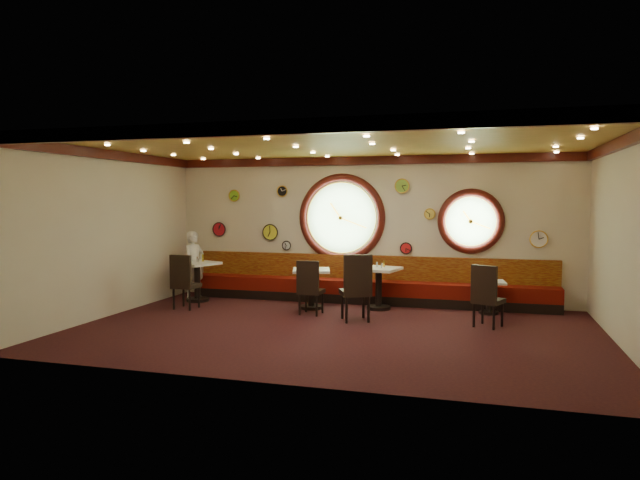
{
  "coord_description": "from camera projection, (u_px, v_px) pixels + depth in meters",
  "views": [
    {
      "loc": [
        2.46,
        -9.41,
        2.24
      ],
      "look_at": [
        -0.48,
        0.8,
        1.5
      ],
      "focal_mm": 32.0,
      "sensor_mm": 36.0,
      "label": 1
    }
  ],
  "objects": [
    {
      "name": "table_d",
      "position": [
        489.0,
        293.0,
        11.24
      ],
      "size": [
        0.66,
        0.66,
        0.66
      ],
      "color": "black",
      "rests_on": "floor"
    },
    {
      "name": "banquette_base",
      "position": [
        365.0,
        298.0,
        12.46
      ],
      "size": [
        8.0,
        0.55,
        0.2
      ],
      "primitive_type": "cube",
      "color": "black",
      "rests_on": "floor"
    },
    {
      "name": "condiment_c_bottle",
      "position": [
        384.0,
        264.0,
        11.8
      ],
      "size": [
        0.04,
        0.04,
        0.14
      ],
      "primitive_type": "cylinder",
      "color": "gold",
      "rests_on": "table_c"
    },
    {
      "name": "banquette_seat",
      "position": [
        365.0,
        287.0,
        12.44
      ],
      "size": [
        8.0,
        0.55,
        0.3
      ],
      "primitive_type": "cube",
      "color": "#5C0D07",
      "rests_on": "banquette_base"
    },
    {
      "name": "porthole_left_ring",
      "position": [
        341.0,
        218.0,
        12.72
      ],
      "size": [
        1.61,
        0.03,
        1.61
      ],
      "primitive_type": "torus",
      "rotation": [
        1.57,
        0.0,
        0.0
      ],
      "color": "gold",
      "rests_on": "wall_back"
    },
    {
      "name": "porthole_left_glass",
      "position": [
        342.0,
        218.0,
        12.77
      ],
      "size": [
        1.66,
        0.02,
        1.66
      ],
      "primitive_type": "cylinder",
      "rotation": [
        1.57,
        0.0,
        0.0
      ],
      "color": "#75A865",
      "rests_on": "wall_back"
    },
    {
      "name": "condiment_a_bottle",
      "position": [
        203.0,
        258.0,
        12.76
      ],
      "size": [
        0.05,
        0.05,
        0.16
      ],
      "primitive_type": "cylinder",
      "color": "yellow",
      "rests_on": "table_a"
    },
    {
      "name": "ceiling",
      "position": [
        334.0,
        144.0,
        9.63
      ],
      "size": [
        9.0,
        6.0,
        0.02
      ],
      "primitive_type": "cube",
      "color": "gold",
      "rests_on": "wall_back"
    },
    {
      "name": "table_b",
      "position": [
        311.0,
        284.0,
        11.77
      ],
      "size": [
        0.94,
        0.94,
        0.82
      ],
      "color": "black",
      "rests_on": "floor"
    },
    {
      "name": "wall_clock_8",
      "position": [
        270.0,
        232.0,
        13.22
      ],
      "size": [
        0.36,
        0.03,
        0.36
      ],
      "primitive_type": "cylinder",
      "rotation": [
        1.57,
        0.0,
        0.0
      ],
      "color": "yellow",
      "rests_on": "wall_back"
    },
    {
      "name": "chair_b",
      "position": [
        309.0,
        284.0,
        11.1
      ],
      "size": [
        0.47,
        0.47,
        0.66
      ],
      "rotation": [
        0.0,
        0.0,
        -0.05
      ],
      "color": "black",
      "rests_on": "floor"
    },
    {
      "name": "condiment_b_bottle",
      "position": [
        318.0,
        265.0,
        11.78
      ],
      "size": [
        0.05,
        0.05,
        0.16
      ],
      "primitive_type": "cylinder",
      "color": "gold",
      "rests_on": "table_b"
    },
    {
      "name": "chair_a",
      "position": [
        183.0,
        278.0,
        11.68
      ],
      "size": [
        0.49,
        0.49,
        0.7
      ],
      "rotation": [
        0.0,
        0.0,
        -0.04
      ],
      "color": "black",
      "rests_on": "floor"
    },
    {
      "name": "porthole_right_ring",
      "position": [
        471.0,
        221.0,
        11.95
      ],
      "size": [
        1.09,
        0.03,
        1.09
      ],
      "primitive_type": "torus",
      "rotation": [
        1.57,
        0.0,
        0.0
      ],
      "color": "gold",
      "rests_on": "wall_back"
    },
    {
      "name": "floor",
      "position": [
        334.0,
        330.0,
        9.86
      ],
      "size": [
        9.0,
        6.0,
        0.0
      ],
      "primitive_type": "cube",
      "color": "black",
      "rests_on": "ground"
    },
    {
      "name": "wall_clock_0",
      "position": [
        287.0,
        246.0,
        13.14
      ],
      "size": [
        0.2,
        0.03,
        0.2
      ],
      "primitive_type": "cylinder",
      "rotation": [
        1.57,
        0.0,
        0.0
      ],
      "color": "silver",
      "rests_on": "wall_back"
    },
    {
      "name": "banquette_back",
      "position": [
        367.0,
        268.0,
        12.62
      ],
      "size": [
        8.0,
        0.1,
        0.55
      ],
      "primitive_type": "cube",
      "color": "#641007",
      "rests_on": "wall_back"
    },
    {
      "name": "wall_clock_6",
      "position": [
        402.0,
        186.0,
        12.31
      ],
      "size": [
        0.3,
        0.03,
        0.3
      ],
      "primitive_type": "cylinder",
      "rotation": [
        1.57,
        0.0,
        0.0
      ],
      "color": "#7FB638",
      "rests_on": "wall_back"
    },
    {
      "name": "porthole_right_frame",
      "position": [
        471.0,
        221.0,
        11.98
      ],
      "size": [
        1.38,
        0.18,
        1.38
      ],
      "primitive_type": "torus",
      "rotation": [
        1.57,
        0.0,
        0.0
      ],
      "color": "#3D0F0B",
      "rests_on": "wall_back"
    },
    {
      "name": "condiment_a_pepper",
      "position": [
        198.0,
        260.0,
        12.57
      ],
      "size": [
        0.03,
        0.03,
        0.09
      ],
      "primitive_type": "cylinder",
      "color": "silver",
      "rests_on": "table_a"
    },
    {
      "name": "wall_front",
      "position": [
        271.0,
        254.0,
        6.87
      ],
      "size": [
        9.0,
        0.02,
        3.2
      ],
      "primitive_type": "cube",
      "color": "beige",
      "rests_on": "floor"
    },
    {
      "name": "condiment_b_salt",
      "position": [
        309.0,
        266.0,
        11.81
      ],
      "size": [
        0.03,
        0.03,
        0.1
      ],
      "primitive_type": "cylinder",
      "color": "#BAB9BE",
      "rests_on": "table_b"
    },
    {
      "name": "waiter",
      "position": [
        194.0,
        265.0,
        12.98
      ],
      "size": [
        0.53,
        0.65,
        1.54
      ],
      "primitive_type": "imported",
      "rotation": [
        0.0,
        0.0,
        1.24
      ],
      "color": "white",
      "rests_on": "floor"
    },
    {
      "name": "table_c",
      "position": [
        379.0,
        283.0,
        11.71
      ],
      "size": [
        0.93,
        0.93,
        0.86
      ],
      "color": "black",
      "rests_on": "floor"
    },
    {
      "name": "porthole_right_glass",
      "position": [
        471.0,
        221.0,
        12.0
      ],
      "size": [
        1.1,
        0.02,
        1.1
      ],
      "primitive_type": "cylinder",
      "rotation": [
        1.57,
        0.0,
        0.0
      ],
      "color": "#75A865",
      "rests_on": "wall_back"
    },
    {
      "name": "chair_c",
      "position": [
        357.0,
        283.0,
        10.47
      ],
      "size": [
        0.7,
        0.7,
        0.78
      ],
      "rotation": [
        0.0,
        0.0,
        0.43
      ],
      "color": "black",
      "rests_on": "floor"
    },
    {
      "name": "molding_left",
      "position": [
        109.0,
        155.0,
        10.87
      ],
      "size": [
        0.1,
        6.0,
        0.18
      ],
      "primitive_type": "cube",
      "color": "#3D0F0B",
      "rests_on": "wall_back"
    },
    {
      "name": "condiment_d_salt",
      "position": [
        487.0,
        278.0,
        11.25
      ],
      "size": [
        0.04,
        0.04,
        0.11
      ],
      "primitive_type": "cylinder",
      "color": "silver",
      "rests_on": "table_d"
    },
    {
      "name": "wall_clock_4",
      "position": [
        282.0,
        191.0,
        13.08
      ],
      "size": [
        0.24,
        0.03,
        0.24
      ],
      "primitive_type": "cylinder",
      "rotation": [
        1.57,
        0.0,
        0.0
      ],
      "color": "black",
      "rests_on": "wall_back"
    },
    {
      "name": "molding_right",
      "position": [
        625.0,
        141.0,
        8.41
      ],
      "size": [
        0.1,
        6.0,
        0.18
      ],
      "primitive_type": "cube",
      "color": "#3D0F0B",
      "rests_on": "wall_back"
    },
    {
      "name": "condiment_c_salt",
      "position": [
        377.0,
        264.0,
        11.76
      ],
      "size": [
        0.04,
        0.04,
        0.11
      ],
      "primitive_type": "cylinder",
      "color": "silver",
      "rests_on": "table_c"
    },
    {
      "name": "condiment_a_salt",
      "position": [
        197.0,
        259.0,
        12.68
      ],
      "size": [
        0.04,
        0.04,
        0.11
      ],
      "primitive_type": "cylinder",
      "color": "silver",
      "rests_on": "table_a"
    },
    {
      "name": "condiment_b_pepper",
      "position": [
        314.0,
        267.0,
        11.72
      ],
      "size": [
        0.03,
        0.03,
        0.09
      ],
      "primitive_type": "cylinder",
      "color": "#B7B8BC",
      "rests_on": "table_b"
    },
    {
      "name": "wall_back",
      "position": [
        368.0,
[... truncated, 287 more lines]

